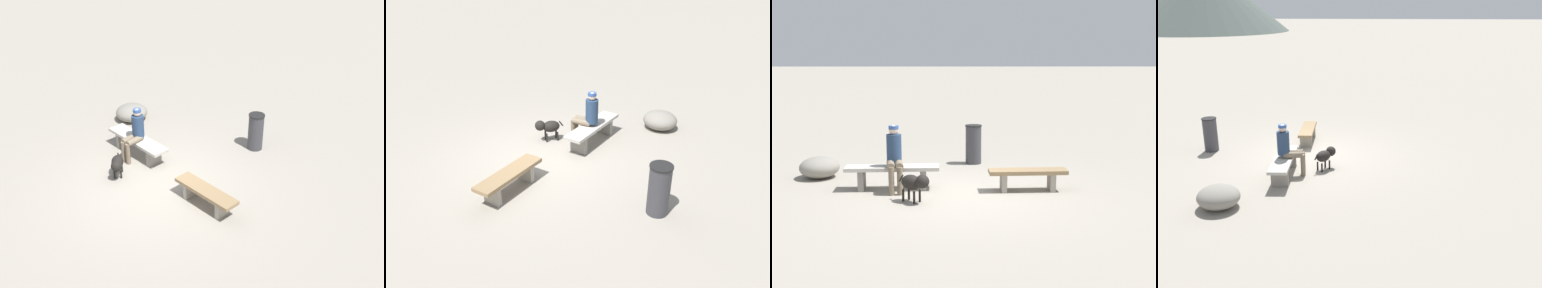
{
  "view_description": "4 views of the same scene",
  "coord_description": "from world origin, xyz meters",
  "views": [
    {
      "loc": [
        -7.49,
        5.37,
        6.34
      ],
      "look_at": [
        -0.17,
        -0.92,
        0.8
      ],
      "focal_mm": 45.28,
      "sensor_mm": 36.0,
      "label": 1
    },
    {
      "loc": [
        -5.66,
        -4.97,
        4.14
      ],
      "look_at": [
        0.26,
        -0.81,
        0.52
      ],
      "focal_mm": 35.64,
      "sensor_mm": 36.0,
      "label": 2
    },
    {
      "loc": [
        0.02,
        9.66,
        2.68
      ],
      "look_at": [
        -0.07,
        -1.28,
        0.78
      ],
      "focal_mm": 48.42,
      "sensor_mm": 36.0,
      "label": 3
    },
    {
      "loc": [
        10.68,
        1.79,
        4.02
      ],
      "look_at": [
        -0.07,
        1.05,
        0.37
      ],
      "focal_mm": 39.09,
      "sensor_mm": 36.0,
      "label": 4
    }
  ],
  "objects": [
    {
      "name": "boulder",
      "position": [
        3.09,
        -1.45,
        0.24
      ],
      "size": [
        1.09,
        1.12,
        0.47
      ],
      "primitive_type": "ellipsoid",
      "rotation": [
        0.0,
        0.0,
        1.24
      ],
      "color": "gray",
      "rests_on": "ground"
    },
    {
      "name": "seated_person",
      "position": [
        1.31,
        -0.34,
        0.73
      ],
      "size": [
        0.38,
        0.67,
        1.3
      ],
      "rotation": [
        0.0,
        0.0,
        0.16
      ],
      "color": "navy",
      "rests_on": "ground"
    },
    {
      "name": "bench_right",
      "position": [
        1.37,
        -0.46,
        0.35
      ],
      "size": [
        1.89,
        0.53,
        0.47
      ],
      "rotation": [
        0.0,
        0.0,
        0.05
      ],
      "color": "gray",
      "rests_on": "ground"
    },
    {
      "name": "ground",
      "position": [
        0.0,
        0.0,
        -0.03
      ],
      "size": [
        210.0,
        210.0,
        0.06
      ],
      "primitive_type": "cube",
      "color": "gray"
    },
    {
      "name": "bench_left",
      "position": [
        -1.33,
        -0.32,
        0.32
      ],
      "size": [
        1.56,
        0.47,
        0.43
      ],
      "rotation": [
        0.0,
        0.0,
        0.05
      ],
      "color": "gray",
      "rests_on": "ground"
    },
    {
      "name": "dog",
      "position": [
        0.84,
        0.5,
        0.38
      ],
      "size": [
        0.6,
        0.53,
        0.55
      ],
      "rotation": [
        0.0,
        0.0,
        2.49
      ],
      "color": "black",
      "rests_on": "ground"
    },
    {
      "name": "trash_bin",
      "position": [
        -0.32,
        -2.93,
        0.48
      ],
      "size": [
        0.41,
        0.41,
        0.96
      ],
      "color": "#38383D",
      "rests_on": "ground"
    }
  ]
}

